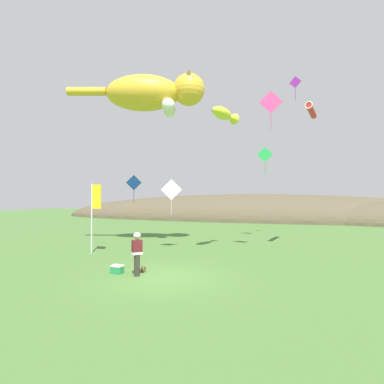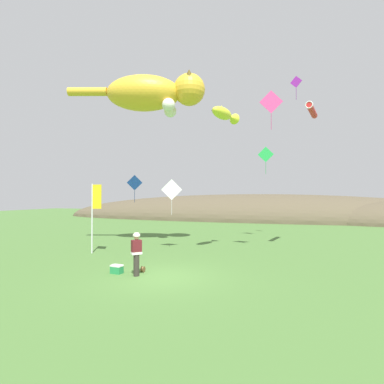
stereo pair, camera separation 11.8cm
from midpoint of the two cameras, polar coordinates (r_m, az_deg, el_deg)
ground_plane at (r=12.64m, az=-5.92°, el=-15.88°), size 120.00×120.00×0.00m
distant_hill_ridge at (r=44.65m, az=15.27°, el=-5.13°), size 63.46×15.78×7.41m
festival_attendant at (r=12.78m, az=-10.70°, el=-11.32°), size 0.48×0.48×1.77m
kite_spool at (r=13.51m, az=-9.51°, el=-14.33°), size 0.12×0.26×0.26m
picnic_cooler at (r=13.52m, az=-14.31°, el=-14.07°), size 0.52×0.38×0.36m
festival_banner_pole at (r=18.21m, az=-18.34°, el=-2.86°), size 0.66×0.08×4.03m
kite_giant_cat at (r=20.62m, az=-7.60°, el=18.13°), size 8.64×3.84×2.71m
kite_fish_windsock at (r=17.23m, az=5.97°, el=14.51°), size 1.34×2.48×0.74m
kite_tube_streamer at (r=20.09m, az=21.61°, el=14.21°), size 0.89×2.68×0.44m
kite_diamond_green at (r=23.84m, az=13.58°, el=6.91°), size 1.20×0.09×2.10m
kite_diamond_white at (r=18.29m, az=-4.13°, el=0.39°), size 1.20×0.47×2.18m
kite_diamond_blue at (r=23.18m, az=-11.16°, el=1.72°), size 1.07×0.53×2.08m
kite_diamond_violet at (r=24.58m, az=18.94°, el=19.13°), size 0.83×0.33×1.78m
kite_diamond_pink at (r=17.86m, az=14.61°, el=16.20°), size 1.27×0.24×2.19m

